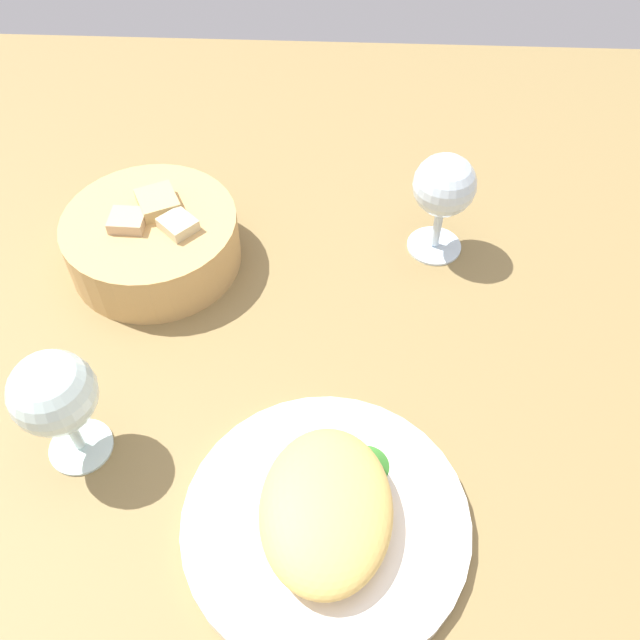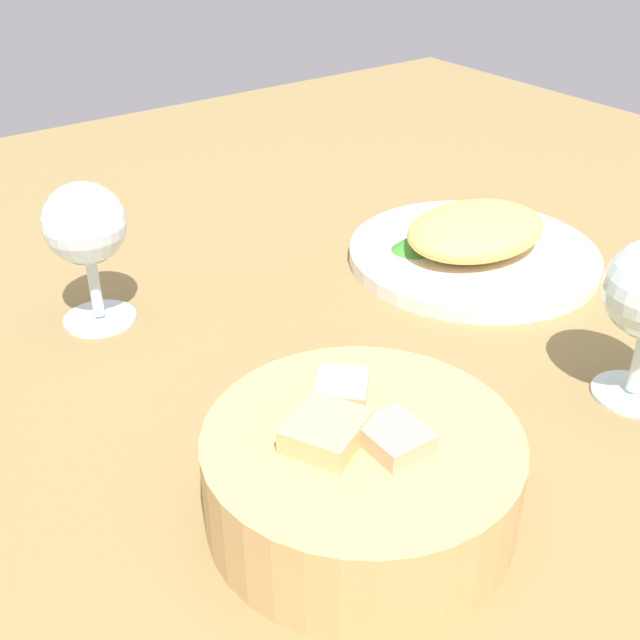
% 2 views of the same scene
% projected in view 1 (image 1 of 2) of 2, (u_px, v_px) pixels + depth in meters
% --- Properties ---
extents(ground_plane, '(1.40, 1.40, 0.02)m').
position_uv_depth(ground_plane, '(316.00, 414.00, 0.71)').
color(ground_plane, olive).
extents(plate, '(0.25, 0.25, 0.01)m').
position_uv_depth(plate, '(326.00, 522.00, 0.62)').
color(plate, white).
rests_on(plate, ground_plane).
extents(omelette, '(0.16, 0.11, 0.04)m').
position_uv_depth(omelette, '(326.00, 509.00, 0.60)').
color(omelette, '#E0B55C').
rests_on(omelette, plate).
extents(lettuce_garnish, '(0.04, 0.04, 0.02)m').
position_uv_depth(lettuce_garnish, '(367.00, 461.00, 0.64)').
color(lettuce_garnish, '#3B8B2E').
rests_on(lettuce_garnish, plate).
extents(bread_basket, '(0.20, 0.20, 0.08)m').
position_uv_depth(bread_basket, '(153.00, 239.00, 0.80)').
color(bread_basket, tan).
rests_on(bread_basket, ground_plane).
extents(wine_glass_near, '(0.07, 0.07, 0.13)m').
position_uv_depth(wine_glass_near, '(444.00, 190.00, 0.78)').
color(wine_glass_near, silver).
rests_on(wine_glass_near, ground_plane).
extents(wine_glass_far, '(0.08, 0.08, 0.13)m').
position_uv_depth(wine_glass_far, '(55.00, 396.00, 0.60)').
color(wine_glass_far, silver).
rests_on(wine_glass_far, ground_plane).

